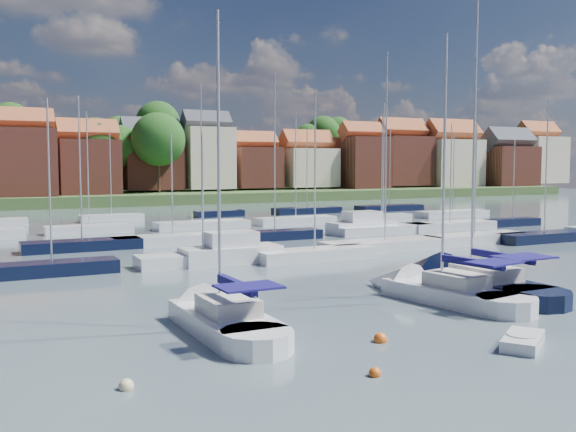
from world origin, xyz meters
TOP-DOWN VIEW (x-y plane):
  - ground at (0.00, 40.00)m, footprint 260.00×260.00m
  - sailboat_left at (-12.36, 4.12)m, footprint 2.82×10.51m
  - sailboat_centre at (-0.36, 4.43)m, footprint 4.50×10.99m
  - sailboat_navy at (2.80, 5.98)m, footprint 3.50×12.44m
  - tender at (-2.98, -4.21)m, footprint 2.95×2.58m
  - buoy_a at (-17.51, -2.05)m, footprint 0.47×0.47m
  - buoy_b at (-9.94, -4.49)m, footprint 0.41×0.41m
  - buoy_c at (-7.44, -1.20)m, footprint 0.54×0.54m
  - buoy_e at (3.14, 7.18)m, footprint 0.42×0.42m
  - marina_field at (1.91, 35.15)m, footprint 79.62×41.41m
  - far_shore_town at (2.23, 132.67)m, footprint 212.46×90.00m

SIDE VIEW (x-z plane):
  - ground at x=0.00m, z-range 0.00..0.00m
  - buoy_a at x=-17.51m, z-range -0.24..0.24m
  - buoy_b at x=-9.94m, z-range -0.21..0.21m
  - buoy_c at x=-7.44m, z-range -0.27..0.27m
  - buoy_e at x=3.14m, z-range -0.21..0.21m
  - tender at x=-2.98m, z-range -0.07..0.52m
  - sailboat_navy at x=2.80m, z-range -8.20..8.91m
  - sailboat_centre at x=-0.36m, z-range -6.92..7.64m
  - sailboat_left at x=-12.36m, z-range -6.80..7.52m
  - marina_field at x=1.91m, z-range -7.53..8.40m
  - far_shore_town at x=2.23m, z-range -6.53..15.74m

